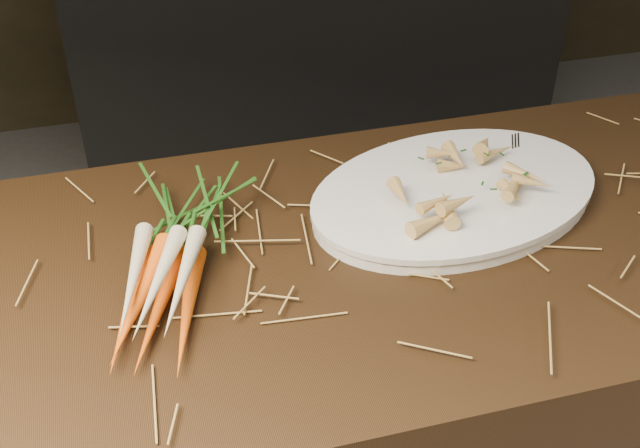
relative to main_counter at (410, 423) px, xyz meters
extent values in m
cube|color=black|center=(0.00, 0.00, 0.00)|extent=(2.40, 0.70, 0.90)
cube|color=black|center=(0.30, 1.88, -0.05)|extent=(1.80, 0.60, 0.80)
cone|color=#CA4506|center=(-0.47, -0.06, 0.47)|extent=(0.10, 0.25, 0.03)
cone|color=#CA4506|center=(-0.43, -0.07, 0.47)|extent=(0.12, 0.25, 0.03)
cone|color=#CA4506|center=(-0.39, -0.09, 0.47)|extent=(0.09, 0.25, 0.03)
cone|color=#CA4506|center=(-0.45, -0.07, 0.49)|extent=(0.13, 0.25, 0.03)
cone|color=beige|center=(-0.46, -0.05, 0.51)|extent=(0.08, 0.24, 0.04)
cone|color=beige|center=(-0.43, -0.07, 0.52)|extent=(0.11, 0.23, 0.04)
cone|color=beige|center=(-0.39, -0.08, 0.51)|extent=(0.10, 0.23, 0.04)
ellipsoid|color=#2E6C1D|center=(-0.36, 0.13, 0.50)|extent=(0.22, 0.26, 0.08)
cube|color=silver|center=(0.26, 0.09, 0.48)|extent=(0.10, 0.18, 0.00)
camera|label=1|loc=(-0.43, -0.93, 1.23)|focal=45.00mm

